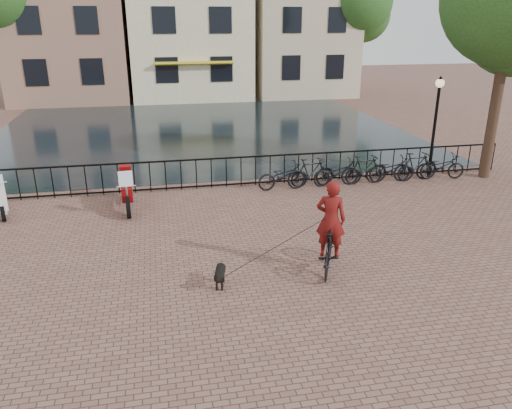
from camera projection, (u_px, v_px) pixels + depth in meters
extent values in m
plane|color=brown|center=(287.00, 318.00, 9.47)|extent=(100.00, 100.00, 0.00)
plane|color=black|center=(200.00, 130.00, 25.35)|extent=(20.00, 20.00, 0.00)
cube|color=black|center=(226.00, 158.00, 16.46)|extent=(20.00, 0.05, 0.05)
cube|color=black|center=(227.00, 184.00, 16.78)|extent=(20.00, 0.05, 0.05)
cube|color=#926755|center=(67.00, 7.00, 33.49)|extent=(7.50, 9.00, 12.00)
cube|color=beige|center=(187.00, 15.00, 35.16)|extent=(8.00, 9.00, 11.00)
cube|color=gold|center=(195.00, 63.00, 31.86)|extent=(5.00, 0.60, 0.15)
cube|color=#C0AE8F|center=(297.00, 4.00, 36.38)|extent=(7.00, 9.00, 12.50)
cylinder|color=black|center=(7.00, 55.00, 31.09)|extent=(0.36, 0.36, 6.30)
cylinder|color=black|center=(497.00, 98.00, 16.89)|extent=(0.36, 0.36, 5.60)
cylinder|color=black|center=(354.00, 53.00, 35.43)|extent=(0.36, 0.36, 5.95)
sphere|color=#1E4717|center=(358.00, 2.00, 34.23)|extent=(4.76, 4.76, 4.76)
cylinder|color=black|center=(434.00, 133.00, 17.22)|extent=(0.10, 0.10, 3.20)
sphere|color=beige|center=(440.00, 83.00, 16.62)|extent=(0.30, 0.30, 0.30)
imported|color=black|center=(329.00, 248.00, 11.10)|extent=(1.19, 1.86, 1.09)
imported|color=#62100E|center=(331.00, 212.00, 10.79)|extent=(0.92, 0.78, 2.13)
imported|color=black|center=(283.00, 176.00, 16.44)|extent=(1.77, 0.76, 0.90)
imported|color=black|center=(311.00, 173.00, 16.60)|extent=(1.71, 0.67, 1.00)
imported|color=black|center=(338.00, 173.00, 16.79)|extent=(1.73, 0.63, 0.90)
imported|color=black|center=(364.00, 170.00, 16.95)|extent=(1.68, 0.52, 1.00)
imported|color=black|center=(390.00, 169.00, 17.14)|extent=(1.74, 0.66, 0.90)
imported|color=black|center=(416.00, 167.00, 17.30)|extent=(1.69, 0.56, 1.00)
imported|color=black|center=(440.00, 166.00, 17.50)|extent=(1.78, 0.83, 0.90)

